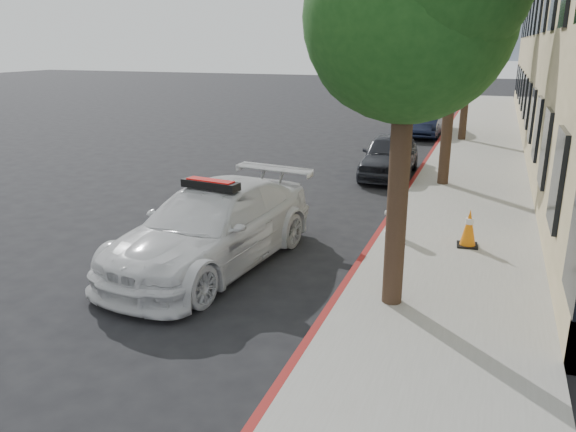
# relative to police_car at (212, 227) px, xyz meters

# --- Properties ---
(ground) EXTENTS (120.00, 120.00, 0.00)m
(ground) POSITION_rel_police_car_xyz_m (0.52, 1.27, -0.73)
(ground) COLOR black
(ground) RESTS_ON ground
(sidewalk) EXTENTS (3.20, 50.00, 0.15)m
(sidewalk) POSITION_rel_police_car_xyz_m (4.12, 11.27, -0.66)
(sidewalk) COLOR gray
(sidewalk) RESTS_ON ground
(curb_strip) EXTENTS (0.12, 50.00, 0.15)m
(curb_strip) POSITION_rel_police_car_xyz_m (2.58, 11.27, -0.66)
(curb_strip) COLOR maroon
(curb_strip) RESTS_ON ground
(tree_near) EXTENTS (2.92, 2.82, 5.62)m
(tree_near) POSITION_rel_police_car_xyz_m (3.45, -0.74, 3.54)
(tree_near) COLOR black
(tree_near) RESTS_ON sidewalk
(tree_mid) EXTENTS (2.77, 2.64, 5.43)m
(tree_mid) POSITION_rel_police_car_xyz_m (3.45, 7.26, 3.43)
(tree_mid) COLOR black
(tree_mid) RESTS_ON sidewalk
(tree_far) EXTENTS (3.10, 3.00, 5.81)m
(tree_far) POSITION_rel_police_car_xyz_m (3.45, 15.26, 3.65)
(tree_far) COLOR black
(tree_far) RESTS_ON sidewalk
(police_car) EXTENTS (2.66, 5.24, 1.61)m
(police_car) POSITION_rel_police_car_xyz_m (0.00, 0.00, 0.00)
(police_car) COLOR silver
(police_car) RESTS_ON ground
(parked_car_mid) EXTENTS (1.72, 3.87, 1.29)m
(parked_car_mid) POSITION_rel_police_car_xyz_m (1.72, 8.31, -0.09)
(parked_car_mid) COLOR #22232A
(parked_car_mid) RESTS_ON ground
(parked_car_far) EXTENTS (1.53, 4.26, 1.40)m
(parked_car_far) POSITION_rel_police_car_xyz_m (1.72, 16.80, -0.03)
(parked_car_far) COLOR black
(parked_car_far) RESTS_ON ground
(fire_hydrant) EXTENTS (0.32, 0.29, 0.77)m
(fire_hydrant) POSITION_rel_police_car_xyz_m (2.87, 2.33, -0.21)
(fire_hydrant) COLOR white
(fire_hydrant) RESTS_ON sidewalk
(traffic_cone) EXTENTS (0.42, 0.42, 0.74)m
(traffic_cone) POSITION_rel_police_car_xyz_m (4.36, 2.21, -0.21)
(traffic_cone) COLOR black
(traffic_cone) RESTS_ON sidewalk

